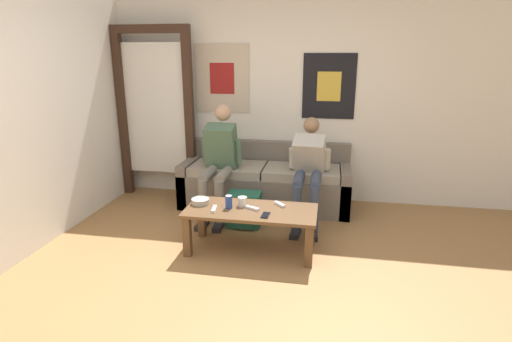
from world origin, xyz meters
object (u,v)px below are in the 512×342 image
ceramic_bowl (200,201)px  game_controller_near_right (253,208)px  drink_can_blue (229,202)px  game_controller_far_center (214,209)px  coffee_table (251,216)px  game_controller_near_left (280,204)px  person_seated_adult (219,157)px  couch (265,183)px  pillar_candle (242,202)px  backpack (244,210)px  cell_phone (265,215)px  person_seated_teen (309,166)px

ceramic_bowl → game_controller_near_right: size_ratio=1.22×
drink_can_blue → game_controller_far_center: drink_can_blue is taller
coffee_table → game_controller_near_left: 0.30m
person_seated_adult → couch: bearing=37.0°
pillar_candle → game_controller_near_left: size_ratio=0.78×
coffee_table → backpack: (-0.18, 0.54, -0.17)m
couch → pillar_candle: size_ratio=20.05×
pillar_candle → drink_can_blue: (-0.11, -0.07, 0.02)m
couch → game_controller_near_right: couch is taller
coffee_table → cell_phone: 0.22m
person_seated_teen → drink_can_blue: bearing=-128.4°
coffee_table → drink_can_blue: bearing=-177.6°
person_seated_adult → drink_can_blue: size_ratio=10.13×
backpack → game_controller_near_left: bearing=-42.4°
person_seated_adult → ceramic_bowl: size_ratio=7.17×
person_seated_adult → ceramic_bowl: person_seated_adult is taller
drink_can_blue → game_controller_far_center: 0.15m
couch → drink_can_blue: size_ratio=16.39×
game_controller_near_left → coffee_table: bearing=-150.3°
ceramic_bowl → pillar_candle: (0.41, 0.02, 0.01)m
drink_can_blue → game_controller_near_left: drink_can_blue is taller
coffee_table → person_seated_teen: 1.03m
pillar_candle → drink_can_blue: drink_can_blue is taller
person_seated_teen → game_controller_far_center: person_seated_teen is taller
game_controller_far_center → couch: bearing=78.0°
game_controller_far_center → drink_can_blue: bearing=31.9°
pillar_candle → drink_can_blue: 0.14m
game_controller_near_left → game_controller_far_center: same height
coffee_table → backpack: coffee_table is taller
backpack → ceramic_bowl: ceramic_bowl is taller
person_seated_teen → game_controller_far_center: (-0.81, -0.95, -0.19)m
couch → drink_can_blue: bearing=-97.2°
ceramic_bowl → pillar_candle: size_ratio=1.73×
ceramic_bowl → person_seated_teen: bearing=39.4°
coffee_table → ceramic_bowl: size_ratio=6.99×
game_controller_far_center → cell_phone: size_ratio=1.06×
game_controller_near_left → game_controller_near_right: (-0.23, -0.14, 0.00)m
person_seated_adult → game_controller_far_center: person_seated_adult is taller
cell_phone → game_controller_near_left: bearing=71.2°
game_controller_far_center → ceramic_bowl: bearing=142.7°
person_seated_adult → game_controller_near_left: 1.09m
couch → game_controller_near_left: couch is taller
person_seated_teen → pillar_candle: bearing=-125.9°
person_seated_teen → backpack: bearing=-154.0°
ceramic_bowl → game_controller_near_left: ceramic_bowl is taller
game_controller_near_left → game_controller_near_right: same height
backpack → game_controller_far_center: bearing=-103.4°
person_seated_adult → cell_phone: bearing=-54.8°
couch → cell_phone: bearing=-81.0°
backpack → ceramic_bowl: size_ratio=2.13×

